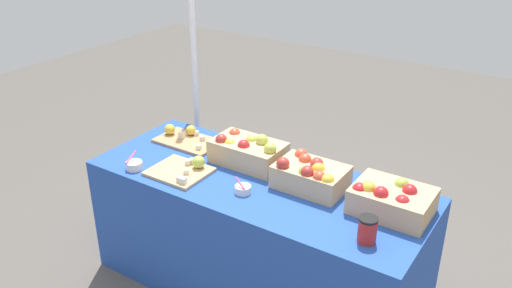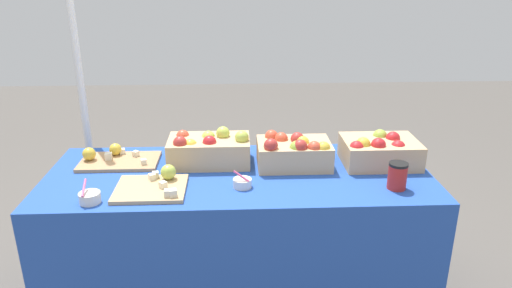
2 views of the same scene
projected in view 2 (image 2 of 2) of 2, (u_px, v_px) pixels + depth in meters
The scene contains 10 objects.
table at pixel (240, 237), 2.48m from camera, with size 1.90×0.76×0.74m, color #234CAD.
apple_crate_left at pixel (379, 151), 2.43m from camera, with size 0.38×0.28×0.17m.
apple_crate_middle at pixel (294, 152), 2.41m from camera, with size 0.37×0.25×0.18m.
apple_crate_right at pixel (209, 149), 2.44m from camera, with size 0.42×0.25×0.19m.
cutting_board_front at pixel (155, 186), 2.17m from camera, with size 0.32×0.28×0.09m.
cutting_board_back at pixel (116, 159), 2.47m from camera, with size 0.40×0.24×0.09m.
sample_bowl_near at pixel (242, 183), 2.19m from camera, with size 0.09×0.09×0.09m.
sample_bowl_mid at pixel (90, 197), 2.05m from camera, with size 0.09×0.10×0.10m.
coffee_cup at pixel (397, 176), 2.16m from camera, with size 0.09×0.09×0.13m.
tent_pole at pixel (81, 83), 2.76m from camera, with size 0.04×0.04×2.12m, color white.
Camera 2 is at (-0.01, -2.15, 1.70)m, focal length 33.22 mm.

